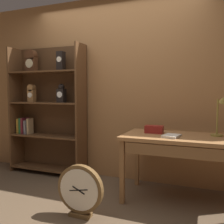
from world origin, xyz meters
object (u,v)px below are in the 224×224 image
object	(u,v)px
round_clock_large	(80,190)
open_repair_manual	(172,136)
toolbox_small	(154,129)
bookshelf	(47,109)
workbench	(181,144)
desk_lamp	(221,112)

from	to	relation	value
round_clock_large	open_repair_manual	bearing A→B (deg)	37.71
toolbox_small	open_repair_manual	bearing A→B (deg)	-39.17
bookshelf	open_repair_manual	distance (m)	2.02
bookshelf	workbench	size ratio (longest dim) A/B	1.49
round_clock_large	workbench	bearing A→B (deg)	38.90
desk_lamp	toolbox_small	world-z (taller)	desk_lamp
toolbox_small	open_repair_manual	size ratio (longest dim) A/B	0.97
workbench	bookshelf	bearing A→B (deg)	170.40
workbench	toolbox_small	distance (m)	0.36
bookshelf	desk_lamp	distance (m)	2.47
bookshelf	round_clock_large	world-z (taller)	bookshelf
workbench	round_clock_large	distance (m)	1.21
workbench	open_repair_manual	size ratio (longest dim) A/B	5.90
workbench	desk_lamp	xyz separation A→B (m)	(0.41, 0.12, 0.36)
toolbox_small	bookshelf	bearing A→B (deg)	171.58
desk_lamp	round_clock_large	distance (m)	1.73
desk_lamp	round_clock_large	world-z (taller)	desk_lamp
workbench	desk_lamp	bearing A→B (deg)	16.02
bookshelf	round_clock_large	size ratio (longest dim) A/B	3.65
open_repair_manual	round_clock_large	world-z (taller)	open_repair_manual
desk_lamp	round_clock_large	bearing A→B (deg)	-147.25
bookshelf	open_repair_manual	xyz separation A→B (m)	(1.96, -0.45, -0.22)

